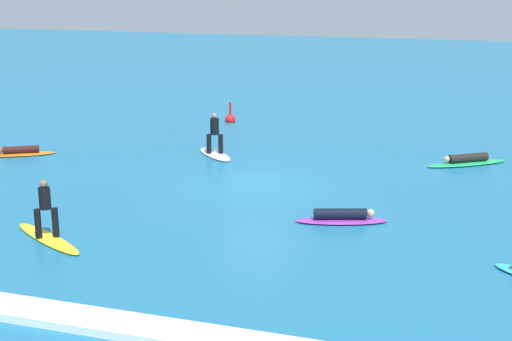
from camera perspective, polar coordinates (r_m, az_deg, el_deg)
name	(u,v)px	position (r m, az deg, el deg)	size (l,w,h in m)	color
ground_plane	(256,185)	(24.36, 0.00, -1.13)	(120.00, 120.00, 0.00)	#1E6B93
surfer_on_white_board	(215,145)	(28.26, -3.28, 2.07)	(2.24, 2.28, 1.69)	white
surfer_on_green_board	(467,161)	(28.03, 16.36, 0.72)	(3.12, 2.45, 0.42)	#23B266
surfer_on_orange_board	(19,152)	(29.79, -18.25, 1.39)	(2.63, 1.91, 0.38)	orange
surfer_on_purple_board	(342,217)	(20.81, 6.83, -3.71)	(2.74, 1.48, 0.41)	purple
surfer_on_yellow_board	(47,224)	(20.04, -16.26, -4.13)	(3.08, 2.09, 1.67)	yellow
marker_buoy	(230,119)	(34.78, -2.05, 4.11)	(0.51, 0.51, 1.10)	red
wave_crest	(98,322)	(15.20, -12.44, -11.63)	(22.34, 0.90, 0.18)	white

